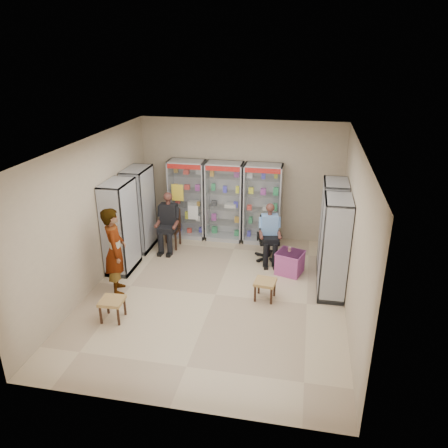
% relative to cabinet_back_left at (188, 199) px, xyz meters
% --- Properties ---
extents(floor, '(6.00, 6.00, 0.00)m').
position_rel_cabinet_back_left_xyz_m(floor, '(1.30, -2.73, -1.00)').
color(floor, tan).
rests_on(floor, ground).
extents(room_shell, '(5.02, 6.02, 3.01)m').
position_rel_cabinet_back_left_xyz_m(room_shell, '(1.30, -2.73, 0.97)').
color(room_shell, tan).
rests_on(room_shell, ground).
extents(cabinet_back_left, '(0.90, 0.50, 2.00)m').
position_rel_cabinet_back_left_xyz_m(cabinet_back_left, '(0.00, 0.00, 0.00)').
color(cabinet_back_left, silver).
rests_on(cabinet_back_left, floor).
extents(cabinet_back_mid, '(0.90, 0.50, 2.00)m').
position_rel_cabinet_back_left_xyz_m(cabinet_back_mid, '(0.95, 0.00, 0.00)').
color(cabinet_back_mid, '#B5B7BC').
rests_on(cabinet_back_mid, floor).
extents(cabinet_back_right, '(0.90, 0.50, 2.00)m').
position_rel_cabinet_back_left_xyz_m(cabinet_back_right, '(1.90, 0.00, 0.00)').
color(cabinet_back_right, '#B2B6BA').
rests_on(cabinet_back_right, floor).
extents(cabinet_right_far, '(0.90, 0.50, 2.00)m').
position_rel_cabinet_back_left_xyz_m(cabinet_right_far, '(3.53, -1.13, 0.00)').
color(cabinet_right_far, '#B5B7BD').
rests_on(cabinet_right_far, floor).
extents(cabinet_right_near, '(0.90, 0.50, 2.00)m').
position_rel_cabinet_back_left_xyz_m(cabinet_right_near, '(3.53, -2.23, 0.00)').
color(cabinet_right_near, silver).
rests_on(cabinet_right_near, floor).
extents(cabinet_left_far, '(0.90, 0.50, 2.00)m').
position_rel_cabinet_back_left_xyz_m(cabinet_left_far, '(-0.93, -0.93, 0.00)').
color(cabinet_left_far, silver).
rests_on(cabinet_left_far, floor).
extents(cabinet_left_near, '(0.90, 0.50, 2.00)m').
position_rel_cabinet_back_left_xyz_m(cabinet_left_near, '(-0.93, -2.03, 0.00)').
color(cabinet_left_near, silver).
rests_on(cabinet_left_near, floor).
extents(wooden_chair, '(0.42, 0.42, 0.94)m').
position_rel_cabinet_back_left_xyz_m(wooden_chair, '(-0.25, -0.73, -0.53)').
color(wooden_chair, black).
rests_on(wooden_chair, floor).
extents(seated_customer, '(0.44, 0.60, 1.34)m').
position_rel_cabinet_back_left_xyz_m(seated_customer, '(-0.25, -0.78, -0.33)').
color(seated_customer, black).
rests_on(seated_customer, floor).
extents(office_chair, '(0.66, 0.66, 1.02)m').
position_rel_cabinet_back_left_xyz_m(office_chair, '(2.17, -0.93, -0.49)').
color(office_chair, black).
rests_on(office_chair, floor).
extents(seated_shopkeeper, '(0.54, 0.67, 1.30)m').
position_rel_cabinet_back_left_xyz_m(seated_shopkeeper, '(2.17, -0.98, -0.35)').
color(seated_shopkeeper, '#6FA5DB').
rests_on(seated_shopkeeper, floor).
extents(pink_trunk, '(0.64, 0.63, 0.50)m').
position_rel_cabinet_back_left_xyz_m(pink_trunk, '(2.69, -1.53, -0.75)').
color(pink_trunk, '#AA448B').
rests_on(pink_trunk, floor).
extents(tea_glass, '(0.07, 0.07, 0.10)m').
position_rel_cabinet_back_left_xyz_m(tea_glass, '(2.67, -1.48, -0.46)').
color(tea_glass, '#532207').
rests_on(tea_glass, pink_trunk).
extents(woven_stool_a, '(0.44, 0.44, 0.40)m').
position_rel_cabinet_back_left_xyz_m(woven_stool_a, '(2.28, -2.68, -0.80)').
color(woven_stool_a, olive).
rests_on(woven_stool_a, floor).
extents(woven_stool_b, '(0.43, 0.43, 0.41)m').
position_rel_cabinet_back_left_xyz_m(woven_stool_b, '(-0.34, -3.90, -0.80)').
color(woven_stool_b, '#9F7D43').
rests_on(woven_stool_b, floor).
extents(standing_man, '(0.64, 0.76, 1.78)m').
position_rel_cabinet_back_left_xyz_m(standing_man, '(-0.65, -2.95, -0.11)').
color(standing_man, gray).
rests_on(standing_man, floor).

